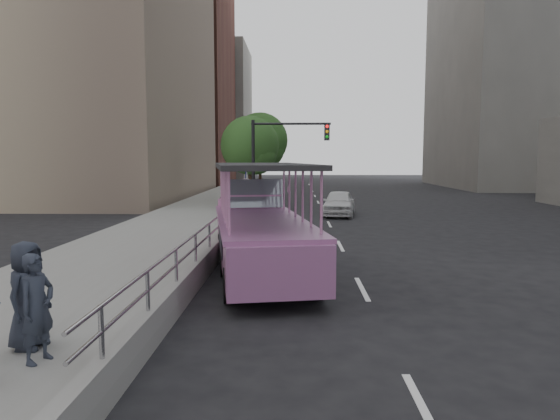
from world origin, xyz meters
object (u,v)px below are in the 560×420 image
(car, at_px, (339,203))
(parking_sign, at_px, (246,190))
(street_tree_near, at_px, (251,148))
(pedestrian_near, at_px, (37,308))
(traffic_signal, at_px, (276,152))
(duck_boat, at_px, (258,229))
(street_tree_far, at_px, (261,142))
(pedestrian_far, at_px, (27,295))

(car, relative_size, parking_sign, 1.53)
(car, relative_size, street_tree_near, 0.73)
(pedestrian_near, bearing_deg, street_tree_near, 16.13)
(traffic_signal, relative_size, street_tree_near, 0.91)
(car, bearing_deg, duck_boat, -96.31)
(duck_boat, distance_m, traffic_signal, 12.36)
(parking_sign, height_order, street_tree_far, street_tree_far)
(parking_sign, relative_size, street_tree_near, 0.47)
(car, height_order, pedestrian_far, pedestrian_far)
(duck_boat, relative_size, street_tree_far, 1.47)
(pedestrian_near, height_order, parking_sign, parking_sign)
(car, bearing_deg, pedestrian_far, -99.17)
(street_tree_near, bearing_deg, pedestrian_far, -93.64)
(car, distance_m, pedestrian_near, 21.87)
(duck_boat, xyz_separation_m, pedestrian_far, (-2.99, -7.12, -0.00))
(pedestrian_near, relative_size, street_tree_far, 0.25)
(car, bearing_deg, traffic_signal, -152.13)
(pedestrian_far, relative_size, street_tree_near, 0.29)
(street_tree_far, bearing_deg, duck_boat, -86.42)
(traffic_signal, bearing_deg, pedestrian_near, -97.55)
(duck_boat, bearing_deg, traffic_signal, 89.76)
(duck_boat, distance_m, street_tree_near, 15.87)
(pedestrian_near, xyz_separation_m, pedestrian_far, (-0.42, 0.52, 0.04))
(duck_boat, relative_size, traffic_signal, 1.82)
(duck_boat, relative_size, car, 2.28)
(parking_sign, bearing_deg, street_tree_near, 92.76)
(duck_boat, height_order, car, duck_boat)
(pedestrian_near, relative_size, pedestrian_far, 0.95)
(duck_boat, bearing_deg, pedestrian_near, -108.59)
(pedestrian_near, height_order, pedestrian_far, pedestrian_far)
(street_tree_far, bearing_deg, pedestrian_far, -93.28)
(car, xyz_separation_m, street_tree_far, (-4.88, 8.20, 3.60))
(parking_sign, bearing_deg, car, 40.78)
(street_tree_near, height_order, street_tree_far, street_tree_far)
(duck_boat, distance_m, parking_sign, 9.34)
(pedestrian_near, xyz_separation_m, street_tree_near, (1.02, 23.20, 2.73))
(pedestrian_far, bearing_deg, parking_sign, 0.59)
(street_tree_near, bearing_deg, traffic_signal, -65.02)
(pedestrian_far, xyz_separation_m, parking_sign, (1.75, 16.36, 0.57))
(duck_boat, xyz_separation_m, street_tree_far, (-1.35, 21.56, 3.17))
(pedestrian_far, xyz_separation_m, street_tree_near, (1.44, 22.68, 2.69))
(street_tree_near, xyz_separation_m, street_tree_far, (0.20, 6.00, 0.49))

